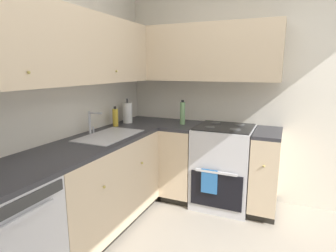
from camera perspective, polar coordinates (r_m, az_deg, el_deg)
wall_back at (r=2.48m, az=-27.18°, el=5.49°), size 3.55×0.05×2.66m
wall_right at (r=3.34m, az=19.38°, el=7.36°), size 0.05×3.39×2.66m
lower_cabinets_back at (r=2.78m, az=-14.25°, el=-12.12°), size 1.41×0.62×0.87m
countertop_back at (r=2.63m, az=-14.73°, el=-3.14°), size 2.61×0.60×0.03m
lower_cabinets_right at (r=3.27m, az=9.82°, el=-8.23°), size 0.62×1.26×0.87m
countertop_right at (r=3.14m, az=10.09°, el=-0.53°), size 0.60×1.26×0.03m
oven_range at (r=3.26m, az=11.27°, el=-7.94°), size 0.68×0.62×1.06m
upper_cabinets_back at (r=2.52m, az=-20.64°, el=14.94°), size 2.29×0.34×0.62m
upper_cabinets_right at (r=3.29m, az=6.23°, el=14.65°), size 0.32×1.81×0.62m
sink at (r=2.76m, az=-11.87°, el=-2.80°), size 0.68×0.40×0.10m
faucet at (r=2.85m, az=-15.40°, el=1.08°), size 0.07×0.16×0.23m
soap_bottle at (r=3.18m, az=-10.75°, el=1.76°), size 0.06×0.06×0.23m
paper_towel_roll at (r=3.36m, az=-8.29°, el=2.70°), size 0.11×0.11×0.30m
oil_bottle at (r=3.23m, az=3.01°, el=2.68°), size 0.06×0.06×0.28m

